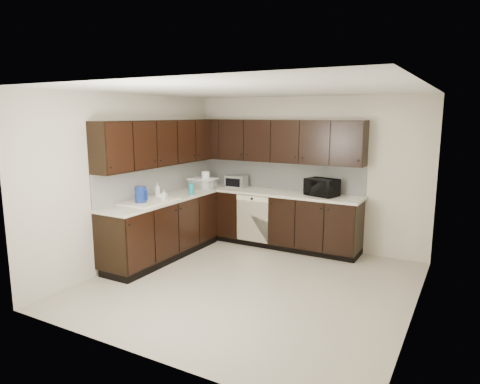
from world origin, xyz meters
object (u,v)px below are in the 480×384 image
object	(u,v)px
toaster_oven	(236,181)
storage_bin	(203,184)
microwave	(322,187)
sink	(149,206)
blue_pitcher	(141,195)

from	to	relation	value
toaster_oven	storage_bin	xyz separation A→B (m)	(-0.47, -0.36, -0.02)
microwave	sink	bearing A→B (deg)	-124.50
sink	microwave	xyz separation A→B (m)	(2.06, 1.70, 0.19)
sink	microwave	bearing A→B (deg)	39.60
sink	storage_bin	xyz separation A→B (m)	(0.04, 1.36, 0.14)
microwave	storage_bin	xyz separation A→B (m)	(-2.02, -0.34, -0.05)
toaster_oven	microwave	bearing A→B (deg)	-4.35
sink	toaster_oven	bearing A→B (deg)	73.66
sink	storage_bin	world-z (taller)	sink
toaster_oven	storage_bin	distance (m)	0.59
toaster_oven	storage_bin	bearing A→B (deg)	-146.02
blue_pitcher	microwave	bearing A→B (deg)	48.51
toaster_oven	storage_bin	size ratio (longest dim) A/B	0.79
storage_bin	microwave	bearing A→B (deg)	9.57
microwave	toaster_oven	bearing A→B (deg)	-164.82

